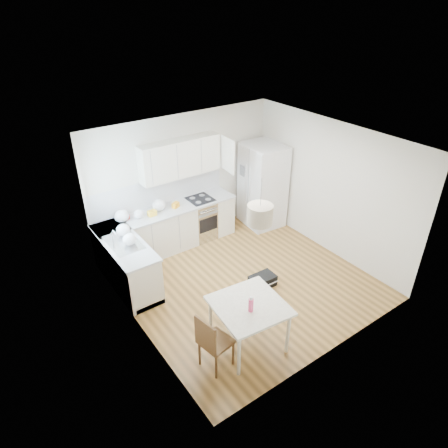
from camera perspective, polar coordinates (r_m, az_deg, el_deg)
name	(u,v)px	position (r m, az deg, el deg)	size (l,w,h in m)	color
floor	(244,281)	(7.61, 2.84, -8.07)	(4.20, 4.20, 0.00)	brown
ceiling	(248,142)	(6.31, 3.46, 11.56)	(4.20, 4.20, 0.00)	white
wall_back	(184,178)	(8.43, -5.76, 6.54)	(4.20, 4.20, 0.00)	beige
wall_left	(132,259)	(5.98, -13.01, -4.93)	(4.20, 4.20, 0.00)	beige
wall_right	(329,188)	(8.20, 14.80, 4.96)	(4.20, 4.20, 0.00)	beige
window_glassblock	(100,205)	(6.73, -17.27, 2.63)	(0.02, 1.00, 1.00)	#BFE0F9
cabinets_back	(168,230)	(8.36, -7.95, -0.85)	(3.00, 0.60, 0.88)	silver
cabinets_left	(126,263)	(7.51, -13.85, -5.50)	(0.60, 1.80, 0.88)	silver
counter_back	(167,210)	(8.13, -8.18, 1.93)	(3.02, 0.64, 0.04)	#B6B8BB
counter_left	(123,242)	(7.25, -14.29, -2.54)	(0.64, 1.82, 0.04)	#B6B8BB
backsplash_back	(159,191)	(8.23, -9.30, 4.61)	(3.00, 0.01, 0.58)	silver
backsplash_left	(104,232)	(7.02, -16.80, -1.14)	(0.01, 1.80, 0.58)	silver
upper_cabinets	(180,158)	(8.03, -6.30, 9.35)	(1.70, 0.32, 0.75)	silver
range_oven	(201,219)	(8.69, -3.32, 0.72)	(0.50, 0.61, 0.88)	#BBBDC0
sink	(124,243)	(7.21, -14.15, -2.62)	(0.50, 0.80, 0.16)	#BBBDC0
refrigerator	(263,185)	(9.09, 5.55, 5.58)	(0.90, 0.95, 1.89)	white
dining_table	(249,309)	(5.97, 3.61, -12.05)	(1.10, 1.10, 0.79)	#BDB6A1
dining_chair	(216,340)	(5.84, -1.11, -16.28)	(0.40, 0.40, 0.96)	#4B3016
drink_bottle	(251,304)	(5.73, 3.87, -11.33)	(0.07, 0.07, 0.26)	#F0427B
gym_bag	(262,281)	(7.46, 5.52, -8.09)	(0.47, 0.31, 0.22)	black
pendant_lamp	(260,215)	(5.27, 5.17, 1.36)	(0.34, 0.34, 0.27)	tan
grocery_bag_a	(122,216)	(7.79, -14.41, 1.11)	(0.28, 0.24, 0.25)	white
grocery_bag_b	(139,214)	(7.85, -12.07, 1.36)	(0.20, 0.17, 0.18)	white
grocery_bag_c	(159,205)	(8.06, -9.30, 2.67)	(0.27, 0.23, 0.24)	white
grocery_bag_d	(123,230)	(7.36, -14.20, -0.82)	(0.25, 0.21, 0.23)	white
grocery_bag_e	(130,239)	(7.06, -13.34, -2.14)	(0.24, 0.21, 0.22)	white
snack_orange	(176,205)	(8.16, -6.93, 2.70)	(0.15, 0.09, 0.10)	orange
snack_yellow	(152,213)	(7.92, -10.24, 1.54)	(0.16, 0.10, 0.11)	yellow
snack_red	(125,217)	(7.89, -13.92, 0.94)	(0.15, 0.09, 0.10)	red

